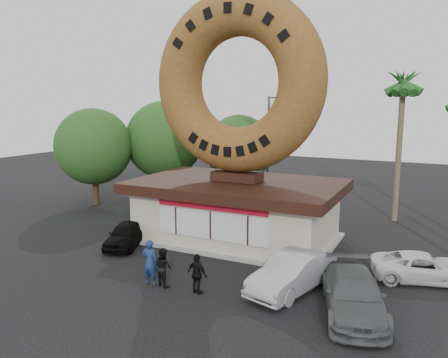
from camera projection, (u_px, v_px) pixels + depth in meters
name	position (u px, v px, depth m)	size (l,w,h in m)	color
ground	(179.00, 276.00, 19.12)	(90.00, 90.00, 0.00)	black
donut_shop	(237.00, 208.00, 24.10)	(11.20, 7.20, 3.80)	#B8AC9D
giant_donut	(238.00, 83.00, 22.95)	(9.50, 9.50, 2.42)	brown
tree_west	(164.00, 140.00, 33.97)	(6.00, 6.00, 7.65)	#473321
tree_mid	(239.00, 149.00, 33.42)	(5.20, 5.20, 6.63)	#473321
tree_far	(94.00, 147.00, 32.03)	(5.60, 5.60, 7.14)	#473321
palm_near	(403.00, 88.00, 26.74)	(2.60, 2.60, 9.75)	#726651
street_lamp	(270.00, 143.00, 33.28)	(2.11, 0.20, 8.00)	#59595E
person_left	(150.00, 262.00, 18.09)	(0.71, 0.46, 1.94)	navy
person_center	(163.00, 267.00, 18.00)	(0.79, 0.62, 1.62)	black
person_right	(197.00, 274.00, 17.23)	(0.96, 0.40, 1.63)	black
car_black	(126.00, 234.00, 23.05)	(1.51, 3.75, 1.28)	black
car_silver	(292.00, 273.00, 17.53)	(1.59, 4.55, 1.50)	#B1B2B6
car_grey	(354.00, 294.00, 15.62)	(2.03, 4.99, 1.45)	#5C5F61
car_white	(424.00, 267.00, 18.52)	(1.98, 4.30, 1.19)	silver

